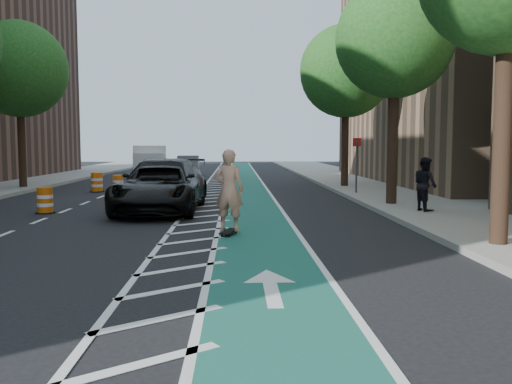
{
  "coord_description": "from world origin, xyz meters",
  "views": [
    {
      "loc": [
        2.47,
        -10.84,
        2.19
      ],
      "look_at": [
        2.93,
        1.61,
        1.1
      ],
      "focal_mm": 38.0,
      "sensor_mm": 36.0,
      "label": 1
    }
  ],
  "objects_px": {
    "skateboarder": "(229,190)",
    "barrel_a": "(45,201)",
    "suv_near": "(160,189)",
    "suv_far": "(163,184)"
  },
  "relations": [
    {
      "from": "suv_near",
      "to": "skateboarder",
      "type": "bearing_deg",
      "value": -61.8
    },
    {
      "from": "suv_far",
      "to": "barrel_a",
      "type": "height_order",
      "value": "suv_far"
    },
    {
      "from": "suv_near",
      "to": "suv_far",
      "type": "xyz_separation_m",
      "value": [
        0.0,
        0.73,
        0.09
      ]
    },
    {
      "from": "suv_near",
      "to": "barrel_a",
      "type": "bearing_deg",
      "value": -175.57
    },
    {
      "from": "suv_near",
      "to": "barrel_a",
      "type": "height_order",
      "value": "suv_near"
    },
    {
      "from": "suv_near",
      "to": "barrel_a",
      "type": "relative_size",
      "value": 6.57
    },
    {
      "from": "skateboarder",
      "to": "suv_near",
      "type": "relative_size",
      "value": 0.36
    },
    {
      "from": "skateboarder",
      "to": "barrel_a",
      "type": "bearing_deg",
      "value": -20.25
    },
    {
      "from": "barrel_a",
      "to": "suv_far",
      "type": "bearing_deg",
      "value": 13.98
    },
    {
      "from": "skateboarder",
      "to": "suv_near",
      "type": "distance_m",
      "value": 5.17
    }
  ]
}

